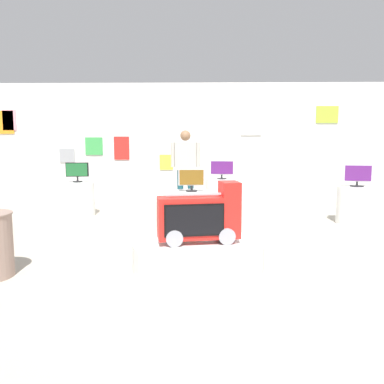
{
  "coord_description": "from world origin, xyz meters",
  "views": [
    {
      "loc": [
        -0.15,
        -4.72,
        1.54
      ],
      "look_at": [
        -0.28,
        0.74,
        0.82
      ],
      "focal_mm": 38.66,
      "sensor_mm": 36.0,
      "label": 1
    }
  ],
  "objects": [
    {
      "name": "tv_on_left_rear",
      "position": [
        0.27,
        4.02,
        0.89
      ],
      "size": [
        0.51,
        0.2,
        0.39
      ],
      "color": "black",
      "rests_on": "display_pedestal_left_rear"
    },
    {
      "name": "tv_on_right_rear",
      "position": [
        -0.32,
        1.95,
        0.88
      ],
      "size": [
        0.43,
        0.19,
        0.37
      ],
      "color": "black",
      "rests_on": "display_pedestal_right_rear"
    },
    {
      "name": "tv_on_center_rear",
      "position": [
        -2.61,
        3.34,
        0.89
      ],
      "size": [
        0.44,
        0.18,
        0.39
      ],
      "color": "black",
      "rests_on": "display_pedestal_center_rear"
    },
    {
      "name": "display_pedestal_right_rear",
      "position": [
        -0.32,
        1.95,
        0.34
      ],
      "size": [
        0.72,
        0.72,
        0.67
      ],
      "primitive_type": "cylinder",
      "color": "silver",
      "rests_on": "ground"
    },
    {
      "name": "shopper_browsing_near_truck",
      "position": [
        -0.47,
        3.26,
        0.99
      ],
      "size": [
        0.56,
        0.21,
        1.68
      ],
      "color": "#194751",
      "rests_on": "ground"
    },
    {
      "name": "main_display_pedestal",
      "position": [
        -0.19,
        0.04,
        0.16
      ],
      "size": [
        1.55,
        1.55,
        0.31
      ],
      "primitive_type": "cylinder",
      "color": "silver",
      "rests_on": "ground"
    },
    {
      "name": "back_wall_display",
      "position": [
        -0.01,
        5.1,
        1.41
      ],
      "size": [
        11.6,
        0.13,
        2.81
      ],
      "color": "silver",
      "rests_on": "ground"
    },
    {
      "name": "display_pedestal_center_rear",
      "position": [
        -2.61,
        3.34,
        0.34
      ],
      "size": [
        0.65,
        0.65,
        0.67
      ],
      "primitive_type": "cylinder",
      "color": "silver",
      "rests_on": "ground"
    },
    {
      "name": "novelty_firetruck_tv",
      "position": [
        -0.17,
        0.04,
        0.6
      ],
      "size": [
        1.0,
        0.51,
        0.72
      ],
      "color": "gray",
      "rests_on": "main_display_pedestal"
    },
    {
      "name": "ground_plane",
      "position": [
        0.0,
        0.0,
        0.0
      ],
      "size": [
        30.0,
        30.0,
        0.0
      ],
      "primitive_type": "plane",
      "color": "#A8A091"
    },
    {
      "name": "tv_on_far_right",
      "position": [
        2.63,
        2.71,
        0.88
      ],
      "size": [
        0.49,
        0.23,
        0.39
      ],
      "color": "black",
      "rests_on": "display_pedestal_far_right"
    },
    {
      "name": "display_pedestal_left_rear",
      "position": [
        0.27,
        4.03,
        0.34
      ],
      "size": [
        0.69,
        0.69,
        0.67
      ],
      "primitive_type": "cylinder",
      "color": "silver",
      "rests_on": "ground"
    },
    {
      "name": "display_pedestal_far_right",
      "position": [
        2.63,
        2.72,
        0.34
      ],
      "size": [
        0.68,
        0.68,
        0.67
      ],
      "primitive_type": "cylinder",
      "color": "silver",
      "rests_on": "ground"
    }
  ]
}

